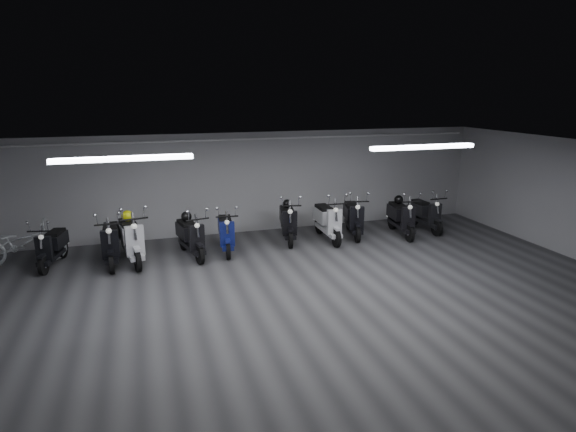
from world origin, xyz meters
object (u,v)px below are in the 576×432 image
object	(u,v)px
scooter_0	(51,240)
helmet_1	(287,204)
scooter_4	(226,226)
helmet_0	(127,216)
helmet_2	(186,216)
scooter_9	(426,208)
scooter_3	(190,230)
scooter_2	(131,232)
scooter_8	(402,212)
scooter_7	(354,212)
helmet_3	(399,200)
bicycle	(20,239)
scooter_5	(288,216)
scooter_6	(328,215)
scooter_1	(110,235)

from	to	relation	value
scooter_0	helmet_1	bearing A→B (deg)	17.40
scooter_4	helmet_0	distance (m)	2.32
helmet_2	scooter_9	bearing A→B (deg)	0.45
scooter_9	scooter_3	bearing A→B (deg)	-179.16
scooter_2	helmet_1	bearing A→B (deg)	0.23
helmet_2	scooter_8	bearing A→B (deg)	-1.63
scooter_3	scooter_4	xyz separation A→B (m)	(0.88, 0.13, -0.01)
scooter_0	scooter_9	world-z (taller)	scooter_9
scooter_0	scooter_2	xyz separation A→B (m)	(1.72, -0.27, 0.13)
scooter_7	scooter_9	size ratio (longest dim) A/B	1.06
scooter_2	scooter_9	xyz separation A→B (m)	(7.99, 0.27, -0.10)
scooter_4	helmet_3	xyz separation A→B (m)	(4.89, 0.19, 0.31)
helmet_1	scooter_3	bearing A→B (deg)	-163.98
scooter_3	bicycle	world-z (taller)	scooter_3
scooter_5	scooter_7	xyz separation A→B (m)	(1.85, -0.08, 0.00)
scooter_4	scooter_0	bearing A→B (deg)	-176.43
scooter_4	scooter_9	world-z (taller)	scooter_4
scooter_6	scooter_7	bearing A→B (deg)	11.69
scooter_6	scooter_8	xyz separation A→B (m)	(2.10, -0.19, -0.03)
scooter_4	scooter_7	xyz separation A→B (m)	(3.58, 0.29, 0.04)
scooter_7	scooter_0	bearing A→B (deg)	-165.07
scooter_9	bicycle	distance (m)	10.42
scooter_8	helmet_0	xyz separation A→B (m)	(-7.14, 0.22, 0.38)
scooter_6	bicycle	distance (m)	7.42
scooter_1	scooter_4	xyz separation A→B (m)	(2.67, 0.11, -0.04)
scooter_2	scooter_5	distance (m)	3.99
helmet_3	bicycle	bearing A→B (deg)	178.14
scooter_2	scooter_8	world-z (taller)	scooter_2
scooter_2	scooter_8	bearing A→B (deg)	-9.76
scooter_5	helmet_3	distance (m)	3.18
scooter_6	helmet_1	world-z (taller)	scooter_6
scooter_0	helmet_1	size ratio (longest dim) A/B	7.18
scooter_0	helmet_0	world-z (taller)	scooter_0
scooter_5	bicycle	bearing A→B (deg)	-169.71
scooter_0	scooter_8	bearing A→B (deg)	11.31
helmet_1	scooter_6	bearing A→B (deg)	-26.54
scooter_0	scooter_4	world-z (taller)	scooter_4
scooter_2	helmet_0	size ratio (longest dim) A/B	7.57
helmet_1	helmet_3	world-z (taller)	helmet_3
helmet_1	helmet_2	distance (m)	2.76
scooter_7	helmet_3	size ratio (longest dim) A/B	7.43
scooter_1	scooter_2	size ratio (longest dim) A/B	0.93
scooter_1	scooter_3	distance (m)	1.79
scooter_8	helmet_0	distance (m)	7.15
scooter_1	helmet_1	world-z (taller)	scooter_1
helmet_0	scooter_7	bearing A→B (deg)	1.25
scooter_9	scooter_8	bearing A→B (deg)	-168.09
scooter_9	helmet_1	world-z (taller)	scooter_9
scooter_0	scooter_9	size ratio (longest dim) A/B	0.94
scooter_5	helmet_1	world-z (taller)	scooter_5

